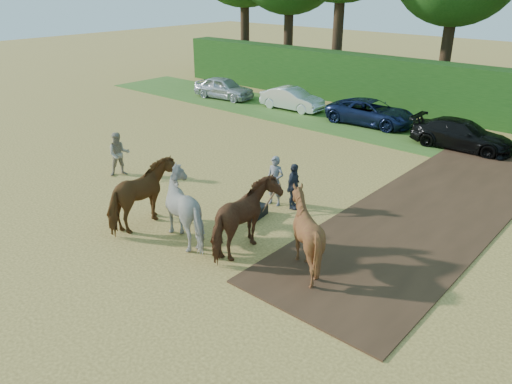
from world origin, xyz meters
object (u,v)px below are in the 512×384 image
(spectator_near, at_px, (119,154))
(spectator_far, at_px, (293,186))
(parked_cars, at_px, (506,139))
(plough_team, at_px, (220,212))

(spectator_near, relative_size, spectator_far, 1.09)
(spectator_far, height_order, parked_cars, spectator_far)
(parked_cars, bearing_deg, spectator_far, -108.65)
(spectator_near, distance_m, spectator_far, 7.42)
(spectator_near, xyz_separation_m, plough_team, (7.04, -1.39, 0.17))
(spectator_far, xyz_separation_m, parked_cars, (3.66, 10.83, -0.11))
(plough_team, xyz_separation_m, parked_cars, (3.74, 14.27, -0.35))
(parked_cars, bearing_deg, plough_team, -104.69)
(plough_team, relative_size, parked_cars, 0.20)
(spectator_near, height_order, plough_team, plough_team)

